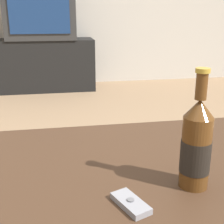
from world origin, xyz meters
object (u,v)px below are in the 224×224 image
Objects in this scene: television at (40,7)px; cell_phone at (129,203)px; tv_stand at (44,65)px; beer_bottle at (196,146)px.

cell_phone is (0.28, -2.88, -0.43)m from television.
television is at bearing -90.00° from tv_stand.
tv_stand is 2.88m from beer_bottle.
television is 2.93m from cell_phone.
cell_phone is at bearing -161.92° from beer_bottle.
television is (0.00, -0.00, 0.59)m from tv_stand.
beer_bottle reaches higher than tv_stand.
tv_stand is 3.75× the size of beer_bottle.
beer_bottle is at bearing -80.97° from tv_stand.
cell_phone is at bearing -84.49° from tv_stand.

